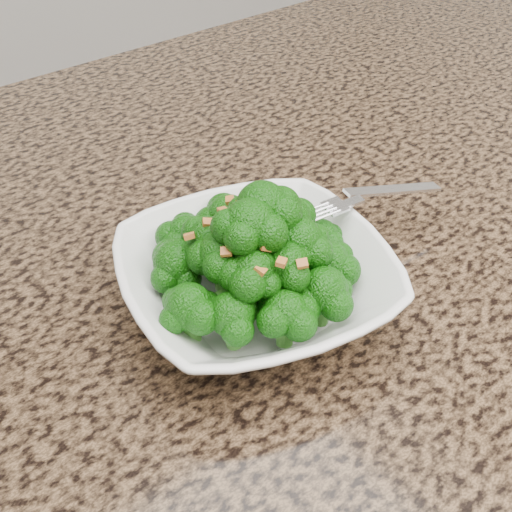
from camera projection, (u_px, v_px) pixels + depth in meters
granite_counter at (320, 280)px, 0.55m from camera, size 1.64×1.04×0.03m
bowl at (256, 282)px, 0.49m from camera, size 0.25×0.25×0.05m
broccoli_pile at (256, 220)px, 0.45m from camera, size 0.18×0.18×0.07m
garlic_topping at (256, 177)px, 0.43m from camera, size 0.11×0.11×0.01m
fork at (355, 201)px, 0.52m from camera, size 0.16×0.06×0.01m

